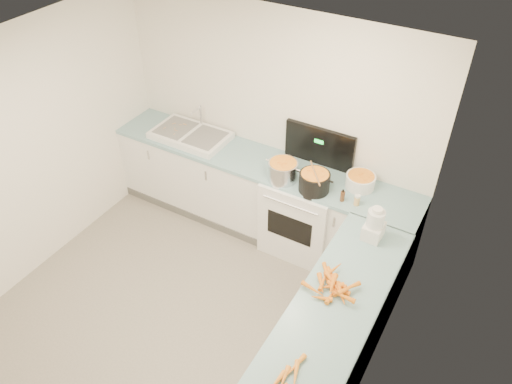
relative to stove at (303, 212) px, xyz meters
The scene contains 19 objects.
floor 1.84m from the stove, 108.07° to the right, with size 3.50×4.00×0.00m, color gray, non-canonical shape.
ceiling 2.69m from the stove, 108.07° to the right, with size 3.50×4.00×0.00m, color white, non-canonical shape.
wall_back 1.00m from the stove, 150.23° to the left, with size 3.50×2.50×0.00m, color white, non-canonical shape.
wall_left 2.96m from the stove, 143.77° to the right, with size 4.00×2.50×0.00m, color white, non-canonical shape.
wall_right 2.21m from the stove, 54.55° to the right, with size 4.00×2.50×0.00m, color white, non-canonical shape.
counter_back 0.55m from the stove, behind, with size 3.50×0.62×0.94m.
counter_right 1.65m from the stove, 56.99° to the right, with size 0.62×2.20×0.94m.
stove is the anchor object (origin of this frame).
sink 1.54m from the stove, behind, with size 0.86×0.52×0.31m.
steel_pot 0.61m from the stove, 142.20° to the right, with size 0.30×0.30×0.22m, color silver.
black_pot 0.60m from the stove, 44.41° to the right, with size 0.30×0.30×0.22m, color black.
wooden_spoon 0.71m from the stove, 44.41° to the right, with size 0.02×0.02×0.40m, color #AD7A47.
mixing_bowl 0.76m from the stove, 13.18° to the left, with size 0.29×0.29×0.13m, color white.
extract_bottle 0.72m from the stove, 20.23° to the right, with size 0.04×0.04×0.11m, color #593319.
spice_jar 0.81m from the stove, 14.42° to the right, with size 0.05×0.05×0.09m, color #E5B266.
food_processor 1.18m from the stove, 29.63° to the right, with size 0.17×0.20×0.33m.
carrot_pile 1.55m from the stove, 56.16° to the right, with size 0.44×0.44×0.09m.
peeled_carrots 2.31m from the stove, 67.77° to the right, with size 0.17×0.43×0.04m.
peelings 1.74m from the stove, behind, with size 0.18×0.26×0.01m.
Camera 1 is at (2.14, -2.08, 3.99)m, focal length 35.00 mm.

